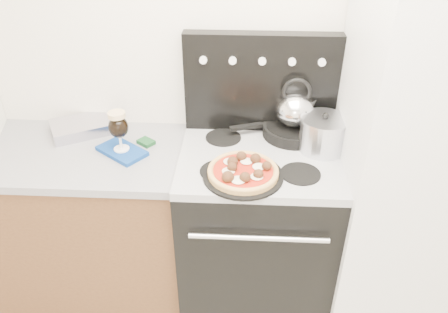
# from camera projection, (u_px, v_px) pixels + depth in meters

# --- Properties ---
(room_shell) EXTENTS (3.52, 3.01, 2.52)m
(room_shell) POSITION_uv_depth(u_px,v_px,m) (240.00, 228.00, 1.16)
(room_shell) COLOR beige
(room_shell) RESTS_ON ground
(base_cabinet) EXTENTS (1.45, 0.60, 0.86)m
(base_cabinet) POSITION_uv_depth(u_px,v_px,m) (55.00, 221.00, 2.41)
(base_cabinet) COLOR brown
(base_cabinet) RESTS_ON ground
(countertop) EXTENTS (1.48, 0.63, 0.04)m
(countertop) POSITION_uv_depth(u_px,v_px,m) (36.00, 153.00, 2.17)
(countertop) COLOR gray
(countertop) RESTS_ON base_cabinet
(stove_body) EXTENTS (0.76, 0.65, 0.88)m
(stove_body) POSITION_uv_depth(u_px,v_px,m) (255.00, 230.00, 2.33)
(stove_body) COLOR black
(stove_body) RESTS_ON ground
(cooktop) EXTENTS (0.76, 0.65, 0.04)m
(cooktop) POSITION_uv_depth(u_px,v_px,m) (259.00, 158.00, 2.08)
(cooktop) COLOR #ADADB2
(cooktop) RESTS_ON stove_body
(backguard) EXTENTS (0.76, 0.08, 0.50)m
(backguard) POSITION_uv_depth(u_px,v_px,m) (261.00, 83.00, 2.17)
(backguard) COLOR black
(backguard) RESTS_ON cooktop
(fridge) EXTENTS (0.64, 0.68, 1.90)m
(fridge) POSITION_uv_depth(u_px,v_px,m) (412.00, 157.00, 2.00)
(fridge) COLOR silver
(fridge) RESTS_ON ground
(foil_sheet) EXTENTS (0.36, 0.33, 0.06)m
(foil_sheet) POSITION_uv_depth(u_px,v_px,m) (81.00, 127.00, 2.28)
(foil_sheet) COLOR silver
(foil_sheet) RESTS_ON countertop
(oven_mitt) EXTENTS (0.28, 0.26, 0.02)m
(oven_mitt) POSITION_uv_depth(u_px,v_px,m) (122.00, 151.00, 2.12)
(oven_mitt) COLOR navy
(oven_mitt) RESTS_ON countertop
(beer_glass) EXTENTS (0.11, 0.11, 0.20)m
(beer_glass) POSITION_uv_depth(u_px,v_px,m) (119.00, 131.00, 2.06)
(beer_glass) COLOR black
(beer_glass) RESTS_ON oven_mitt
(pizza_pan) EXTENTS (0.38, 0.38, 0.01)m
(pizza_pan) POSITION_uv_depth(u_px,v_px,m) (243.00, 175.00, 1.92)
(pizza_pan) COLOR black
(pizza_pan) RESTS_ON cooktop
(pizza) EXTENTS (0.32, 0.32, 0.04)m
(pizza) POSITION_uv_depth(u_px,v_px,m) (243.00, 170.00, 1.91)
(pizza) COLOR #EFC056
(pizza) RESTS_ON pizza_pan
(skillet) EXTENTS (0.39, 0.39, 0.05)m
(skillet) POSITION_uv_depth(u_px,v_px,m) (293.00, 130.00, 2.22)
(skillet) COLOR black
(skillet) RESTS_ON cooktop
(tea_kettle) EXTENTS (0.20, 0.20, 0.21)m
(tea_kettle) POSITION_uv_depth(u_px,v_px,m) (295.00, 107.00, 2.14)
(tea_kettle) COLOR silver
(tea_kettle) RESTS_ON skillet
(stock_pot) EXTENTS (0.23, 0.23, 0.16)m
(stock_pot) POSITION_uv_depth(u_px,v_px,m) (323.00, 135.00, 2.07)
(stock_pot) COLOR silver
(stock_pot) RESTS_ON cooktop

